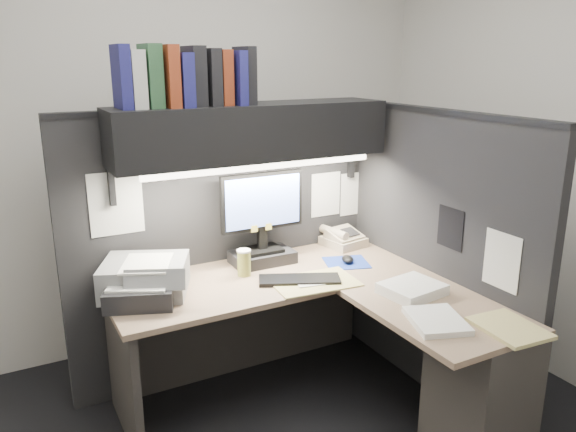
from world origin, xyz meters
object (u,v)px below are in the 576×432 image
object	(u,v)px
coffee_cup	(244,264)
notebook_stack	(141,294)
telephone	(343,239)
printer	(145,277)
overhead_shelf	(252,132)
monitor	(262,228)
keyboard	(299,280)
desk	(371,353)

from	to	relation	value
coffee_cup	notebook_stack	world-z (taller)	coffee_cup
telephone	printer	size ratio (longest dim) A/B	0.56
overhead_shelf	telephone	size ratio (longest dim) A/B	6.66
overhead_shelf	printer	world-z (taller)	overhead_shelf
coffee_cup	printer	xyz separation A→B (m)	(-0.54, 0.03, 0.01)
overhead_shelf	coffee_cup	world-z (taller)	overhead_shelf
coffee_cup	printer	bearing A→B (deg)	176.65
monitor	printer	world-z (taller)	monitor
overhead_shelf	keyboard	world-z (taller)	overhead_shelf
overhead_shelf	monitor	xyz separation A→B (m)	(0.05, -0.00, -0.56)
monitor	printer	size ratio (longest dim) A/B	1.29
desk	notebook_stack	world-z (taller)	notebook_stack
overhead_shelf	telephone	distance (m)	0.97
overhead_shelf	notebook_stack	xyz separation A→B (m)	(-0.72, -0.23, -0.72)
overhead_shelf	monitor	bearing A→B (deg)	-5.48
monitor	notebook_stack	distance (m)	0.82
telephone	coffee_cup	size ratio (longest dim) A/B	1.69
telephone	printer	xyz separation A→B (m)	(-1.30, -0.13, 0.04)
monitor	coffee_cup	bearing A→B (deg)	-143.07
monitor	printer	bearing A→B (deg)	-171.56
notebook_stack	printer	bearing A→B (deg)	65.13
coffee_cup	notebook_stack	bearing A→B (deg)	-171.07
telephone	notebook_stack	world-z (taller)	notebook_stack
overhead_shelf	notebook_stack	world-z (taller)	overhead_shelf
printer	monitor	bearing A→B (deg)	32.16
monitor	telephone	world-z (taller)	monitor
monitor	notebook_stack	xyz separation A→B (m)	(-0.77, -0.22, -0.17)
keyboard	coffee_cup	bearing A→B (deg)	159.74
printer	desk	bearing A→B (deg)	-9.72
desk	keyboard	size ratio (longest dim) A/B	3.92
keyboard	notebook_stack	world-z (taller)	notebook_stack
overhead_shelf	monitor	size ratio (longest dim) A/B	2.88
desk	keyboard	distance (m)	0.53
notebook_stack	keyboard	bearing A→B (deg)	-9.12
desk	printer	world-z (taller)	printer
telephone	notebook_stack	size ratio (longest dim) A/B	0.72
monitor	keyboard	world-z (taller)	monitor
monitor	notebook_stack	bearing A→B (deg)	-163.25
telephone	coffee_cup	distance (m)	0.78
desk	coffee_cup	bearing A→B (deg)	124.38
telephone	desk	bearing A→B (deg)	-123.25
telephone	printer	world-z (taller)	printer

